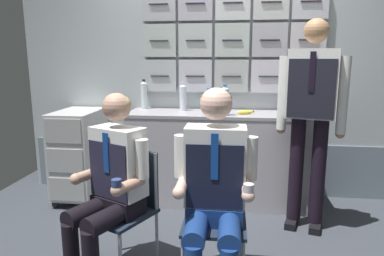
% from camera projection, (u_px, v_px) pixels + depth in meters
% --- Properties ---
extents(galley_bulkhead, '(4.20, 0.14, 2.15)m').
position_uv_depth(galley_bulkhead, '(221.00, 90.00, 3.69)').
color(galley_bulkhead, '#B1BBBE').
rests_on(galley_bulkhead, ground).
extents(galley_counter, '(1.77, 0.53, 0.92)m').
position_uv_depth(galley_counter, '(217.00, 158.00, 3.55)').
color(galley_counter, '#AEA9B0').
rests_on(galley_counter, ground).
extents(service_trolley, '(0.40, 0.65, 0.93)m').
position_uv_depth(service_trolley, '(79.00, 152.00, 3.63)').
color(service_trolley, black).
rests_on(service_trolley, ground).
extents(folding_chair_left, '(0.54, 0.54, 0.82)m').
position_uv_depth(folding_chair_left, '(128.00, 197.00, 2.45)').
color(folding_chair_left, '#A8AAAF').
rests_on(folding_chair_left, ground).
extents(crew_member_left, '(0.57, 0.67, 1.23)m').
position_uv_depth(crew_member_left, '(110.00, 180.00, 2.29)').
color(crew_member_left, black).
rests_on(crew_member_left, ground).
extents(folding_chair_right, '(0.40, 0.41, 0.82)m').
position_uv_depth(folding_chair_right, '(215.00, 204.00, 2.33)').
color(folding_chair_right, '#A8AAAF').
rests_on(folding_chair_right, ground).
extents(crew_member_right, '(0.52, 0.63, 1.28)m').
position_uv_depth(crew_member_right, '(215.00, 184.00, 2.13)').
color(crew_member_right, black).
rests_on(crew_member_right, ground).
extents(crew_member_standing, '(0.53, 0.35, 1.76)m').
position_uv_depth(crew_member_standing, '(311.00, 106.00, 2.89)').
color(crew_member_standing, black).
rests_on(crew_member_standing, ground).
extents(water_bottle_tall, '(0.07, 0.07, 0.29)m').
position_uv_depth(water_bottle_tall, '(183.00, 97.00, 3.57)').
color(water_bottle_tall, silver).
rests_on(water_bottle_tall, galley_counter).
extents(water_bottle_clear, '(0.08, 0.08, 0.29)m').
position_uv_depth(water_bottle_clear, '(225.00, 101.00, 3.27)').
color(water_bottle_clear, '#ACD7E7').
rests_on(water_bottle_clear, galley_counter).
extents(water_bottle_blue_cap, '(0.06, 0.06, 0.22)m').
position_uv_depth(water_bottle_blue_cap, '(208.00, 100.00, 3.63)').
color(water_bottle_blue_cap, '#48A54F').
rests_on(water_bottle_blue_cap, galley_counter).
extents(sparkling_bottle_green, '(0.07, 0.07, 0.31)m').
position_uv_depth(sparkling_bottle_green, '(144.00, 95.00, 3.70)').
color(sparkling_bottle_green, silver).
rests_on(sparkling_bottle_green, galley_counter).
extents(espresso_cup_small, '(0.07, 0.07, 0.07)m').
position_uv_depth(espresso_cup_small, '(282.00, 108.00, 3.53)').
color(espresso_cup_small, navy).
rests_on(espresso_cup_small, galley_counter).
extents(paper_cup_blue, '(0.07, 0.07, 0.06)m').
position_uv_depth(paper_cup_blue, '(226.00, 108.00, 3.54)').
color(paper_cup_blue, navy).
rests_on(paper_cup_blue, galley_counter).
extents(coffee_cup_white, '(0.08, 0.08, 0.06)m').
position_uv_depth(coffee_cup_white, '(293.00, 110.00, 3.44)').
color(coffee_cup_white, '#D0A689').
rests_on(coffee_cup_white, galley_counter).
extents(snack_banana, '(0.17, 0.10, 0.04)m').
position_uv_depth(snack_banana, '(245.00, 112.00, 3.36)').
color(snack_banana, yellow).
rests_on(snack_banana, galley_counter).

